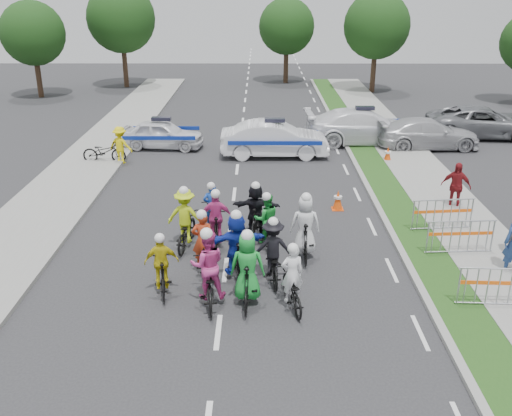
{
  "coord_description": "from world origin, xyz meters",
  "views": [
    {
      "loc": [
        0.92,
        -10.99,
        7.46
      ],
      "look_at": [
        0.84,
        4.87,
        1.1
      ],
      "focal_mm": 40.0,
      "sensor_mm": 36.0,
      "label": 1
    }
  ],
  "objects_px": {
    "spectator_2": "(456,186)",
    "tree_3": "(121,18)",
    "marshal_hiviz": "(120,145)",
    "rider_10": "(186,223)",
    "cone_1": "(388,155)",
    "police_car_0": "(162,134)",
    "tree_4": "(287,27)",
    "rider_8": "(266,227)",
    "rider_11": "(256,214)",
    "rider_12": "(212,216)",
    "rider_0": "(292,286)",
    "rider_3": "(162,270)",
    "civilian_suv": "(483,122)",
    "barrier_2": "(442,216)",
    "tree_1": "(377,26)",
    "rider_5": "(237,249)",
    "rider_9": "(217,225)",
    "barrier_1": "(460,239)",
    "rider_1": "(248,275)",
    "rider_6": "(203,252)",
    "rider_2": "(208,275)",
    "barrier_0": "(499,289)",
    "cone_0": "(338,200)",
    "police_car_1": "(274,139)",
    "parked_bike": "(104,152)",
    "rider_4": "(273,256)",
    "tree_0": "(33,33)",
    "rider_7": "(305,232)",
    "police_car_2": "(364,127)"
  },
  "relations": [
    {
      "from": "rider_5",
      "to": "police_car_1",
      "type": "height_order",
      "value": "rider_5"
    },
    {
      "from": "rider_0",
      "to": "marshal_hiviz",
      "type": "distance_m",
      "value": 13.61
    },
    {
      "from": "rider_0",
      "to": "rider_3",
      "type": "height_order",
      "value": "rider_0"
    },
    {
      "from": "rider_0",
      "to": "rider_5",
      "type": "height_order",
      "value": "rider_5"
    },
    {
      "from": "rider_5",
      "to": "rider_8",
      "type": "height_order",
      "value": "rider_5"
    },
    {
      "from": "rider_6",
      "to": "marshal_hiviz",
      "type": "xyz_separation_m",
      "value": [
        -4.5,
        10.03,
        0.19
      ]
    },
    {
      "from": "rider_8",
      "to": "barrier_2",
      "type": "bearing_deg",
      "value": -178.81
    },
    {
      "from": "rider_12",
      "to": "barrier_2",
      "type": "xyz_separation_m",
      "value": [
        7.24,
        0.05,
        -0.01
      ]
    },
    {
      "from": "police_car_1",
      "to": "tree_4",
      "type": "height_order",
      "value": "tree_4"
    },
    {
      "from": "rider_11",
      "to": "tree_1",
      "type": "relative_size",
      "value": 0.27
    },
    {
      "from": "barrier_1",
      "to": "rider_11",
      "type": "bearing_deg",
      "value": 167.77
    },
    {
      "from": "rider_10",
      "to": "rider_12",
      "type": "xyz_separation_m",
      "value": [
        0.7,
        1.04,
        -0.18
      ]
    },
    {
      "from": "rider_2",
      "to": "parked_bike",
      "type": "distance_m",
      "value": 12.88
    },
    {
      "from": "rider_9",
      "to": "tree_3",
      "type": "distance_m",
      "value": 29.17
    },
    {
      "from": "rider_9",
      "to": "barrier_1",
      "type": "distance_m",
      "value": 7.05
    },
    {
      "from": "cone_1",
      "to": "spectator_2",
      "type": "bearing_deg",
      "value": -78.34
    },
    {
      "from": "spectator_2",
      "to": "tree_3",
      "type": "relative_size",
      "value": 0.23
    },
    {
      "from": "rider_3",
      "to": "spectator_2",
      "type": "bearing_deg",
      "value": -157.26
    },
    {
      "from": "civilian_suv",
      "to": "cone_1",
      "type": "xyz_separation_m",
      "value": [
        -5.71,
        -4.39,
        -0.43
      ]
    },
    {
      "from": "cone_0",
      "to": "tree_3",
      "type": "height_order",
      "value": "tree_3"
    },
    {
      "from": "marshal_hiviz",
      "to": "rider_10",
      "type": "bearing_deg",
      "value": 131.56
    },
    {
      "from": "rider_2",
      "to": "civilian_suv",
      "type": "bearing_deg",
      "value": -134.98
    },
    {
      "from": "rider_6",
      "to": "rider_8",
      "type": "bearing_deg",
      "value": -145.58
    },
    {
      "from": "police_car_0",
      "to": "tree_4",
      "type": "distance_m",
      "value": 20.14
    },
    {
      "from": "police_car_1",
      "to": "cone_0",
      "type": "height_order",
      "value": "police_car_1"
    },
    {
      "from": "rider_3",
      "to": "rider_5",
      "type": "height_order",
      "value": "rider_5"
    },
    {
      "from": "rider_11",
      "to": "tree_4",
      "type": "relative_size",
      "value": 0.29
    },
    {
      "from": "police_car_2",
      "to": "parked_bike",
      "type": "bearing_deg",
      "value": 103.04
    },
    {
      "from": "police_car_0",
      "to": "tree_1",
      "type": "distance_m",
      "value": 19.76
    },
    {
      "from": "rider_8",
      "to": "rider_11",
      "type": "xyz_separation_m",
      "value": [
        -0.32,
        0.73,
        0.12
      ]
    },
    {
      "from": "police_car_0",
      "to": "rider_1",
      "type": "bearing_deg",
      "value": -155.87
    },
    {
      "from": "rider_6",
      "to": "rider_5",
      "type": "bearing_deg",
      "value": 155.61
    },
    {
      "from": "rider_1",
      "to": "marshal_hiviz",
      "type": "distance_m",
      "value": 12.95
    },
    {
      "from": "rider_5",
      "to": "barrier_0",
      "type": "bearing_deg",
      "value": 156.06
    },
    {
      "from": "rider_6",
      "to": "barrier_1",
      "type": "bearing_deg",
      "value": -179.94
    },
    {
      "from": "rider_0",
      "to": "civilian_suv",
      "type": "bearing_deg",
      "value": -134.32
    },
    {
      "from": "rider_9",
      "to": "spectator_2",
      "type": "distance_m",
      "value": 8.61
    },
    {
      "from": "rider_8",
      "to": "police_car_2",
      "type": "xyz_separation_m",
      "value": [
        4.87,
        11.76,
        0.17
      ]
    },
    {
      "from": "rider_1",
      "to": "rider_5",
      "type": "distance_m",
      "value": 1.35
    },
    {
      "from": "police_car_2",
      "to": "tree_4",
      "type": "height_order",
      "value": "tree_4"
    },
    {
      "from": "rider_5",
      "to": "cone_0",
      "type": "distance_m",
      "value": 5.96
    },
    {
      "from": "tree_3",
      "to": "rider_12",
      "type": "bearing_deg",
      "value": -72.29
    },
    {
      "from": "rider_11",
      "to": "police_car_0",
      "type": "xyz_separation_m",
      "value": [
        -4.49,
        10.17,
        -0.12
      ]
    },
    {
      "from": "tree_0",
      "to": "tree_1",
      "type": "distance_m",
      "value": 23.09
    },
    {
      "from": "rider_10",
      "to": "tree_1",
      "type": "bearing_deg",
      "value": -104.22
    },
    {
      "from": "rider_9",
      "to": "barrier_2",
      "type": "distance_m",
      "value": 7.12
    },
    {
      "from": "rider_7",
      "to": "rider_9",
      "type": "relative_size",
      "value": 1.07
    },
    {
      "from": "barrier_2",
      "to": "rider_11",
      "type": "bearing_deg",
      "value": -175.94
    },
    {
      "from": "rider_2",
      "to": "barrier_1",
      "type": "distance_m",
      "value": 7.48
    },
    {
      "from": "rider_4",
      "to": "barrier_0",
      "type": "distance_m",
      "value": 5.59
    }
  ]
}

